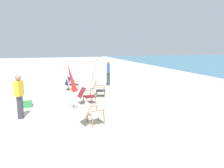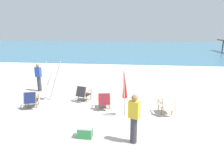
{
  "view_description": "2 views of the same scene",
  "coord_description": "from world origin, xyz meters",
  "views": [
    {
      "loc": [
        10.18,
        -0.77,
        2.7
      ],
      "look_at": [
        -0.17,
        2.38,
        0.77
      ],
      "focal_mm": 35.0,
      "sensor_mm": 36.0,
      "label": 1
    },
    {
      "loc": [
        1.71,
        -7.54,
        3.53
      ],
      "look_at": [
        0.45,
        3.17,
        0.58
      ],
      "focal_mm": 32.0,
      "sensor_mm": 36.0,
      "label": 2
    }
  ],
  "objects": [
    {
      "name": "umbrella_furled_white",
      "position": [
        -2.44,
        1.86,
        1.32
      ],
      "size": [
        0.76,
        0.42,
        2.02
      ],
      "color": "#B7B2A8",
      "rests_on": "ground"
    },
    {
      "name": "ground_plane",
      "position": [
        0.0,
        0.0,
        0.0
      ],
      "size": [
        80.0,
        80.0,
        0.0
      ],
      "primitive_type": "plane",
      "color": "#B2AAA0"
    },
    {
      "name": "cooler_box",
      "position": [
        0.1,
        -1.61,
        0.2
      ],
      "size": [
        0.49,
        0.35,
        0.4
      ],
      "color": "#338C4C",
      "rests_on": "ground"
    },
    {
      "name": "beach_chair_back_left",
      "position": [
        -3.02,
        0.65,
        0.43
      ],
      "size": [
        0.76,
        0.85,
        0.8
      ],
      "color": "#19234C",
      "rests_on": "ground"
    },
    {
      "name": "beach_chair_far_center",
      "position": [
        -0.87,
        1.81,
        0.43
      ],
      "size": [
        0.75,
        0.83,
        0.81
      ],
      "color": "#28282D",
      "rests_on": "ground"
    },
    {
      "name": "umbrella_furled_red",
      "position": [
        1.31,
        0.2,
        1.36
      ],
      "size": [
        0.28,
        0.59,
        2.08
      ],
      "color": "#B7B2A8",
      "rests_on": "ground"
    },
    {
      "name": "person_by_waterline",
      "position": [
        -3.9,
        3.26,
        0.84
      ],
      "size": [
        0.38,
        0.28,
        1.63
      ],
      "color": "#383842",
      "rests_on": "ground"
    },
    {
      "name": "beach_chair_mid_center",
      "position": [
        3.1,
        0.64,
        0.42
      ],
      "size": [
        0.71,
        0.86,
        0.78
      ],
      "color": "beige",
      "rests_on": "ground"
    },
    {
      "name": "beach_chair_back_right",
      "position": [
        0.35,
        0.96,
        0.42
      ],
      "size": [
        0.7,
        0.87,
        0.77
      ],
      "color": "maroon",
      "rests_on": "ground"
    },
    {
      "name": "person_near_chairs",
      "position": [
        1.72,
        -1.75,
        0.84
      ],
      "size": [
        0.39,
        0.33,
        1.63
      ],
      "color": "#383842",
      "rests_on": "ground"
    }
  ]
}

